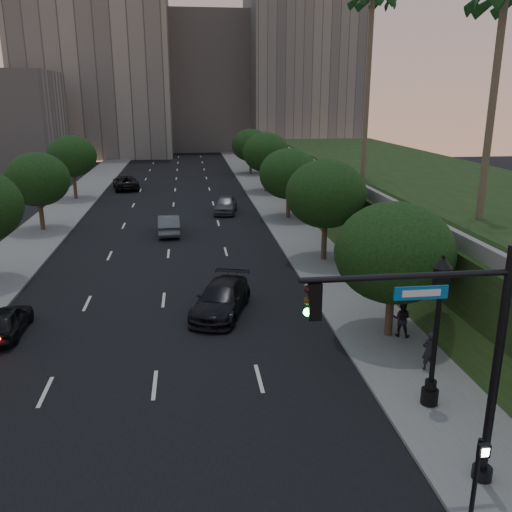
{
  "coord_description": "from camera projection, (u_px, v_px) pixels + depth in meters",
  "views": [
    {
      "loc": [
        1.53,
        -13.64,
        10.54
      ],
      "look_at": [
        4.47,
        9.65,
        3.6
      ],
      "focal_mm": 38.0,
      "sensor_mm": 36.0,
      "label": 1
    }
  ],
  "objects": [
    {
      "name": "pedestrian_a",
      "position": [
        429.0,
        351.0,
        21.23
      ],
      "size": [
        0.59,
        0.4,
        1.61
      ],
      "primitive_type": "imported",
      "rotation": [
        0.0,
        0.0,
        3.16
      ],
      "color": "black",
      "rests_on": "sidewalk_right"
    },
    {
      "name": "traffic_signal_mast",
      "position": [
        458.0,
        369.0,
        14.22
      ],
      "size": [
        5.68,
        0.56,
        7.0
      ],
      "color": "black",
      "rests_on": "ground"
    },
    {
      "name": "office_block_right",
      "position": [
        300.0,
        56.0,
        104.89
      ],
      "size": [
        20.0,
        22.0,
        36.0
      ],
      "primitive_type": "cube",
      "color": "slate",
      "rests_on": "ground"
    },
    {
      "name": "tree_left_c",
      "position": [
        38.0,
        180.0,
        42.85
      ],
      "size": [
        5.0,
        5.0,
        6.34
      ],
      "color": "#38281C",
      "rests_on": "ground"
    },
    {
      "name": "tree_right_c",
      "position": [
        289.0,
        174.0,
        47.27
      ],
      "size": [
        5.2,
        5.2,
        6.24
      ],
      "color": "#38281C",
      "rests_on": "ground"
    },
    {
      "name": "sidewalk_left",
      "position": [
        41.0,
        233.0,
        43.07
      ],
      "size": [
        4.5,
        140.0,
        0.15
      ],
      "primitive_type": "cube",
      "color": "slate",
      "rests_on": "ground"
    },
    {
      "name": "tree_right_e",
      "position": [
        250.0,
        145.0,
        74.86
      ],
      "size": [
        5.2,
        5.2,
        6.24
      ],
      "color": "#38281C",
      "rests_on": "ground"
    },
    {
      "name": "tree_left_d",
      "position": [
        72.0,
        156.0,
        56.06
      ],
      "size": [
        5.0,
        5.0,
        6.71
      ],
      "color": "#38281C",
      "rests_on": "ground"
    },
    {
      "name": "tree_right_d",
      "position": [
        266.0,
        152.0,
        60.45
      ],
      "size": [
        5.2,
        5.2,
        6.74
      ],
      "color": "#38281C",
      "rests_on": "ground"
    },
    {
      "name": "sedan_far_right",
      "position": [
        226.0,
        204.0,
        50.66
      ],
      "size": [
        2.71,
        5.06,
        1.64
      ],
      "primitive_type": "imported",
      "rotation": [
        0.0,
        0.0,
        -0.17
      ],
      "color": "#525559",
      "rests_on": "ground"
    },
    {
      "name": "sedan_near_right",
      "position": [
        221.0,
        299.0,
        27.14
      ],
      "size": [
        3.79,
        5.84,
        1.57
      ],
      "primitive_type": "imported",
      "rotation": [
        0.0,
        0.0,
        -0.32
      ],
      "color": "black",
      "rests_on": "ground"
    },
    {
      "name": "sedan_far_left",
      "position": [
        126.0,
        182.0,
        63.59
      ],
      "size": [
        3.69,
        6.24,
        1.63
      ],
      "primitive_type": "imported",
      "rotation": [
        0.0,
        0.0,
        3.32
      ],
      "color": "black",
      "rests_on": "ground"
    },
    {
      "name": "road_surface",
      "position": [
        171.0,
        230.0,
        44.32
      ],
      "size": [
        16.0,
        140.0,
        0.02
      ],
      "primitive_type": "cube",
      "color": "black",
      "rests_on": "ground"
    },
    {
      "name": "sedan_mid_left",
      "position": [
        169.0,
        224.0,
        42.89
      ],
      "size": [
        1.82,
        4.8,
        1.56
      ],
      "primitive_type": "imported",
      "rotation": [
        0.0,
        0.0,
        3.18
      ],
      "color": "#4F5256",
      "rests_on": "ground"
    },
    {
      "name": "pedestrian_signal",
      "position": [
        478.0,
        473.0,
        13.43
      ],
      "size": [
        0.3,
        0.33,
        2.5
      ],
      "color": "black",
      "rests_on": "ground"
    },
    {
      "name": "tree_right_a",
      "position": [
        394.0,
        253.0,
        23.49
      ],
      "size": [
        5.2,
        5.2,
        6.24
      ],
      "color": "#38281C",
      "rests_on": "ground"
    },
    {
      "name": "office_block_left",
      "position": [
        97.0,
        64.0,
        97.09
      ],
      "size": [
        26.0,
        20.0,
        32.0
      ],
      "primitive_type": "cube",
      "color": "gray",
      "rests_on": "ground"
    },
    {
      "name": "tree_right_b",
      "position": [
        326.0,
        194.0,
        34.77
      ],
      "size": [
        5.2,
        5.2,
        6.74
      ],
      "color": "#38281C",
      "rests_on": "ground"
    },
    {
      "name": "embankment",
      "position": [
        439.0,
        204.0,
        44.5
      ],
      "size": [
        18.0,
        90.0,
        4.0
      ],
      "primitive_type": "cube",
      "color": "black",
      "rests_on": "ground"
    },
    {
      "name": "parapet_wall",
      "position": [
        340.0,
        178.0,
        42.81
      ],
      "size": [
        0.35,
        90.0,
        0.7
      ],
      "primitive_type": "cube",
      "color": "slate",
      "rests_on": "embankment"
    },
    {
      "name": "pedestrian_b",
      "position": [
        402.0,
        319.0,
        24.21
      ],
      "size": [
        1.01,
        0.94,
        1.67
      ],
      "primitive_type": "imported",
      "rotation": [
        0.0,
        0.0,
        2.66
      ],
      "color": "black",
      "rests_on": "sidewalk_right"
    },
    {
      "name": "street_lamp",
      "position": [
        435.0,
        339.0,
        18.37
      ],
      "size": [
        0.64,
        0.64,
        5.62
      ],
      "color": "black",
      "rests_on": "ground"
    },
    {
      "name": "sedan_near_left",
      "position": [
        5.0,
        321.0,
        24.7
      ],
      "size": [
        1.65,
        4.09,
        1.39
      ],
      "primitive_type": "imported",
      "rotation": [
        0.0,
        0.0,
        3.14
      ],
      "color": "black",
      "rests_on": "ground"
    },
    {
      "name": "ground",
      "position": [
        146.0,
        473.0,
        15.78
      ],
      "size": [
        160.0,
        160.0,
        0.0
      ],
      "primitive_type": "plane",
      "color": "black",
      "rests_on": "ground"
    },
    {
      "name": "office_block_mid",
      "position": [
        207.0,
        84.0,
        109.86
      ],
      "size": [
        22.0,
        18.0,
        26.0
      ],
      "primitive_type": "cube",
      "color": "#A59F97",
      "rests_on": "ground"
    },
    {
      "name": "pedestrian_c",
      "position": [
        348.0,
        263.0,
        32.15
      ],
      "size": [
        1.06,
        0.5,
        1.76
      ],
      "primitive_type": "imported",
      "rotation": [
        0.0,
        0.0,
        3.07
      ],
      "color": "black",
      "rests_on": "sidewalk_right"
    },
    {
      "name": "sidewalk_right",
      "position": [
        294.0,
        226.0,
        45.53
      ],
      "size": [
        4.5,
        140.0,
        0.15
      ],
      "primitive_type": "cube",
      "color": "slate",
      "rests_on": "ground"
    }
  ]
}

